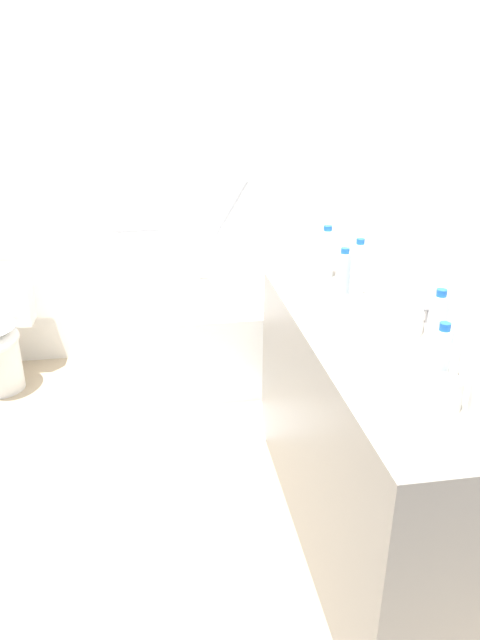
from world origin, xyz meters
The scene contains 16 objects.
ground_plane centered at (0.00, 0.00, 0.00)m, with size 4.01×4.01×0.00m, color tan.
wall_back_tiled centered at (0.00, 1.42, 1.29)m, with size 3.41×0.10×2.59m, color white.
wall_right_mirror centered at (1.55, 0.00, 1.29)m, with size 0.10×3.14×2.59m, color white.
bathtub centered at (0.72, 1.01, 0.27)m, with size 1.40×0.73×1.12m.
vanity_counter centered at (1.21, -0.39, 0.43)m, with size 0.58×1.52×0.86m, color gray.
sink_basin centered at (1.20, -0.30, 0.89)m, with size 0.33×0.33×0.06m, color white.
sink_faucet centered at (1.39, -0.30, 0.89)m, with size 0.10×0.15×0.06m.
water_bottle_1 centered at (1.19, 0.05, 0.95)m, with size 0.06×0.06×0.19m.
water_bottle_2 centered at (1.18, 0.27, 0.97)m, with size 0.07×0.07×0.23m.
water_bottle_3 centered at (1.20, -0.77, 0.96)m, with size 0.06×0.06×0.21m.
water_bottle_4 centered at (1.27, -0.60, 0.97)m, with size 0.06×0.06×0.24m.
water_bottle_5 centered at (1.22, -0.03, 0.98)m, with size 0.06×0.06×0.25m.
drinking_glass_1 centered at (1.26, -0.70, 0.91)m, with size 0.07×0.07×0.09m, color white.
drinking_glass_2 centered at (1.18, -0.87, 0.91)m, with size 0.08×0.08×0.09m, color white.
drinking_glass_3 centered at (1.24, 0.16, 0.90)m, with size 0.06×0.06×0.08m, color white.
bath_mat centered at (0.78, 0.43, 0.01)m, with size 0.59×0.35×0.01m, color white.
Camera 1 is at (0.42, -2.09, 1.69)m, focal length 31.85 mm.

